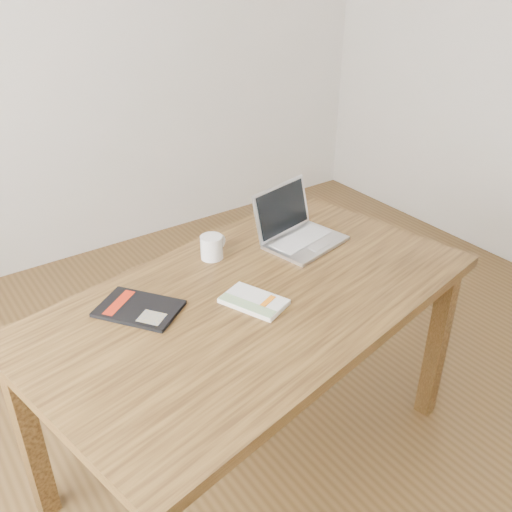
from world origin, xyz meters
TOP-DOWN VIEW (x-y plane):
  - room at (-0.07, 0.00)m, footprint 4.04×4.04m
  - desk at (-0.15, 0.06)m, footprint 1.62×1.12m
  - white_guidebook at (-0.19, 0.02)m, footprint 0.19×0.23m
  - black_guidebook at (-0.50, 0.19)m, footprint 0.28×0.30m
  - laptop at (0.19, 0.27)m, footprint 0.33×0.30m
  - coffee_mug at (-0.14, 0.34)m, footprint 0.11×0.08m

SIDE VIEW (x-z plane):
  - desk at x=-0.15m, z-range 0.29..1.04m
  - black_guidebook at x=-0.50m, z-range 0.75..0.76m
  - white_guidebook at x=-0.19m, z-range 0.75..0.77m
  - laptop at x=0.19m, z-range 0.69..0.89m
  - coffee_mug at x=-0.14m, z-range 0.75..0.84m
  - room at x=-0.07m, z-range 0.01..2.71m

